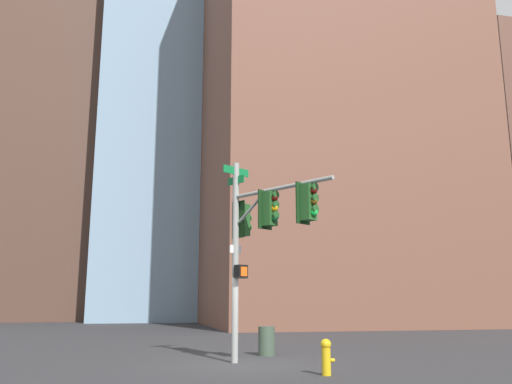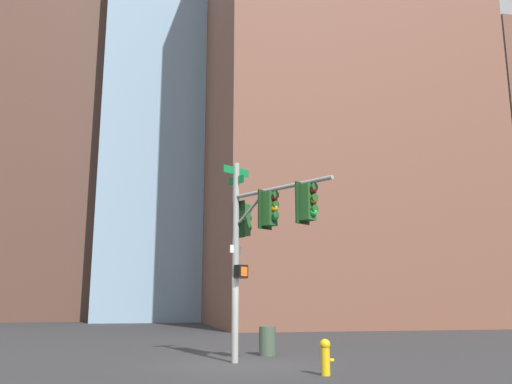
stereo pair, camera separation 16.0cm
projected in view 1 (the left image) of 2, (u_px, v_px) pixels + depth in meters
ground_plane at (239, 364)px, 15.34m from camera, size 200.00×200.00×0.00m
signal_pole_assembly at (260, 225)px, 15.87m from camera, size 2.52×3.67×6.08m
fire_hydrant at (326, 356)px, 13.11m from camera, size 0.34×0.26×0.87m
litter_bin at (267, 341)px, 17.92m from camera, size 0.56×0.56×0.95m
building_brick_nearside at (329, 90)px, 45.49m from camera, size 20.14×17.65×38.96m
building_brick_midblock at (50, 153)px, 58.84m from camera, size 17.21×18.46×35.69m
building_glass_tower at (249, 26)px, 67.22m from camera, size 33.20×26.11×71.83m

